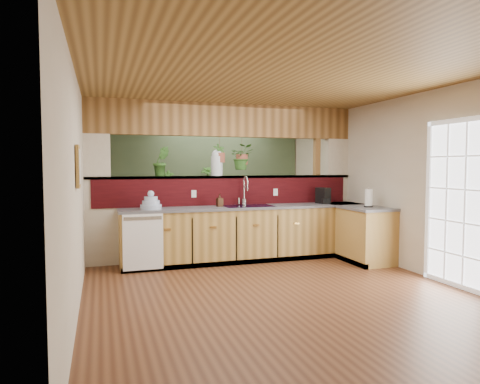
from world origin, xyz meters
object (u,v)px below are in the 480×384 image
object	(u,v)px
dish_stack	(151,203)
paper_towel	(369,198)
glass_jar	(217,163)
shelving_console	(187,216)
soap_dispenser	(220,200)
coffee_maker	(323,196)
faucet	(245,189)

from	to	relation	value
dish_stack	paper_towel	world-z (taller)	paper_towel
paper_towel	glass_jar	distance (m)	2.55
paper_towel	shelving_console	size ratio (longest dim) A/B	0.20
soap_dispenser	shelving_console	size ratio (longest dim) A/B	0.13
paper_towel	glass_jar	world-z (taller)	glass_jar
soap_dispenser	coffee_maker	world-z (taller)	coffee_maker
glass_jar	coffee_maker	bearing A→B (deg)	-11.29
soap_dispenser	paper_towel	size ratio (longest dim) A/B	0.67
soap_dispenser	glass_jar	bearing A→B (deg)	82.67
faucet	shelving_console	world-z (taller)	faucet
soap_dispenser	coffee_maker	bearing A→B (deg)	-0.99
faucet	soap_dispenser	bearing A→B (deg)	-166.73
soap_dispenser	coffee_maker	xyz separation A→B (m)	(1.87, -0.03, 0.03)
dish_stack	coffee_maker	xyz separation A→B (m)	(2.97, 0.04, 0.04)
soap_dispenser	paper_towel	world-z (taller)	paper_towel
soap_dispenser	glass_jar	distance (m)	0.69
faucet	glass_jar	world-z (taller)	glass_jar
faucet	glass_jar	distance (m)	0.65
soap_dispenser	paper_towel	xyz separation A→B (m)	(2.25, -0.80, 0.04)
faucet	shelving_console	distance (m)	2.29
glass_jar	shelving_console	size ratio (longest dim) A/B	0.28
dish_stack	soap_dispenser	world-z (taller)	dish_stack
dish_stack	glass_jar	bearing A→B (deg)	19.53
coffee_maker	glass_jar	distance (m)	1.95
paper_towel	shelving_console	world-z (taller)	paper_towel
dish_stack	soap_dispenser	bearing A→B (deg)	3.87
soap_dispenser	glass_jar	world-z (taller)	glass_jar
coffee_maker	shelving_console	distance (m)	3.04
coffee_maker	glass_jar	xyz separation A→B (m)	(-1.82, 0.36, 0.58)
coffee_maker	paper_towel	bearing A→B (deg)	-78.21
dish_stack	shelving_console	xyz separation A→B (m)	(1.01, 2.31, -0.49)
dish_stack	soap_dispenser	distance (m)	1.11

